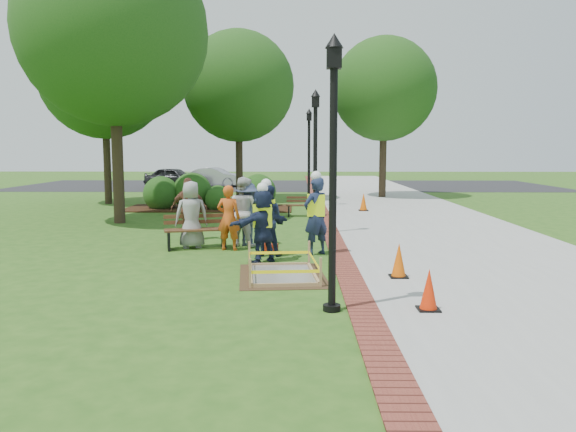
{
  "coord_description": "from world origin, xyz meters",
  "views": [
    {
      "loc": [
        0.68,
        -11.63,
        2.55
      ],
      "look_at": [
        0.5,
        1.2,
        1.0
      ],
      "focal_mm": 35.0,
      "sensor_mm": 36.0,
      "label": 1
    }
  ],
  "objects_px": {
    "bench_near": "(196,238)",
    "hivis_worker_a": "(263,223)",
    "hivis_worker_b": "(316,214)",
    "wet_concrete_pad": "(282,265)",
    "cone_front": "(429,291)",
    "hivis_worker_c": "(266,217)",
    "lamp_near": "(333,153)"
  },
  "relations": [
    {
      "from": "hivis_worker_b",
      "to": "cone_front",
      "type": "bearing_deg",
      "value": -71.18
    },
    {
      "from": "bench_near",
      "to": "lamp_near",
      "type": "bearing_deg",
      "value": -60.42
    },
    {
      "from": "bench_near",
      "to": "cone_front",
      "type": "distance_m",
      "value": 7.17
    },
    {
      "from": "cone_front",
      "to": "lamp_near",
      "type": "height_order",
      "value": "lamp_near"
    },
    {
      "from": "cone_front",
      "to": "lamp_near",
      "type": "bearing_deg",
      "value": -179.8
    },
    {
      "from": "wet_concrete_pad",
      "to": "hivis_worker_b",
      "type": "xyz_separation_m",
      "value": [
        0.75,
        2.32,
        0.76
      ]
    },
    {
      "from": "lamp_near",
      "to": "hivis_worker_b",
      "type": "height_order",
      "value": "lamp_near"
    },
    {
      "from": "hivis_worker_b",
      "to": "wet_concrete_pad",
      "type": "bearing_deg",
      "value": -107.98
    },
    {
      "from": "cone_front",
      "to": "lamp_near",
      "type": "distance_m",
      "value": 2.64
    },
    {
      "from": "cone_front",
      "to": "hivis_worker_b",
      "type": "height_order",
      "value": "hivis_worker_b"
    },
    {
      "from": "bench_near",
      "to": "hivis_worker_b",
      "type": "relative_size",
      "value": 0.83
    },
    {
      "from": "wet_concrete_pad",
      "to": "bench_near",
      "type": "height_order",
      "value": "bench_near"
    },
    {
      "from": "hivis_worker_b",
      "to": "hivis_worker_c",
      "type": "distance_m",
      "value": 1.2
    },
    {
      "from": "cone_front",
      "to": "lamp_near",
      "type": "xyz_separation_m",
      "value": [
        -1.52,
        -0.01,
        2.15
      ]
    },
    {
      "from": "hivis_worker_a",
      "to": "hivis_worker_c",
      "type": "distance_m",
      "value": 0.8
    },
    {
      "from": "hivis_worker_a",
      "to": "hivis_worker_c",
      "type": "xyz_separation_m",
      "value": [
        0.04,
        0.8,
        0.02
      ]
    },
    {
      "from": "wet_concrete_pad",
      "to": "hivis_worker_b",
      "type": "relative_size",
      "value": 1.21
    },
    {
      "from": "hivis_worker_c",
      "to": "cone_front",
      "type": "bearing_deg",
      "value": -58.69
    },
    {
      "from": "wet_concrete_pad",
      "to": "lamp_near",
      "type": "height_order",
      "value": "lamp_near"
    },
    {
      "from": "hivis_worker_a",
      "to": "hivis_worker_b",
      "type": "bearing_deg",
      "value": 37.22
    },
    {
      "from": "bench_near",
      "to": "hivis_worker_a",
      "type": "height_order",
      "value": "hivis_worker_a"
    },
    {
      "from": "bench_near",
      "to": "hivis_worker_b",
      "type": "xyz_separation_m",
      "value": [
        3.02,
        -0.74,
        0.72
      ]
    },
    {
      "from": "bench_near",
      "to": "hivis_worker_a",
      "type": "xyz_separation_m",
      "value": [
        1.8,
        -1.67,
        0.62
      ]
    },
    {
      "from": "hivis_worker_b",
      "to": "hivis_worker_c",
      "type": "height_order",
      "value": "hivis_worker_b"
    },
    {
      "from": "bench_near",
      "to": "cone_front",
      "type": "relative_size",
      "value": 2.46
    },
    {
      "from": "lamp_near",
      "to": "hivis_worker_c",
      "type": "bearing_deg",
      "value": 105.47
    },
    {
      "from": "hivis_worker_b",
      "to": "lamp_near",
      "type": "bearing_deg",
      "value": -88.94
    },
    {
      "from": "bench_near",
      "to": "hivis_worker_c",
      "type": "height_order",
      "value": "hivis_worker_c"
    },
    {
      "from": "wet_concrete_pad",
      "to": "hivis_worker_a",
      "type": "relative_size",
      "value": 1.36
    },
    {
      "from": "hivis_worker_a",
      "to": "lamp_near",
      "type": "bearing_deg",
      "value": -70.96
    },
    {
      "from": "wet_concrete_pad",
      "to": "cone_front",
      "type": "bearing_deg",
      "value": -45.5
    },
    {
      "from": "hivis_worker_c",
      "to": "lamp_near",
      "type": "bearing_deg",
      "value": -74.53
    }
  ]
}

